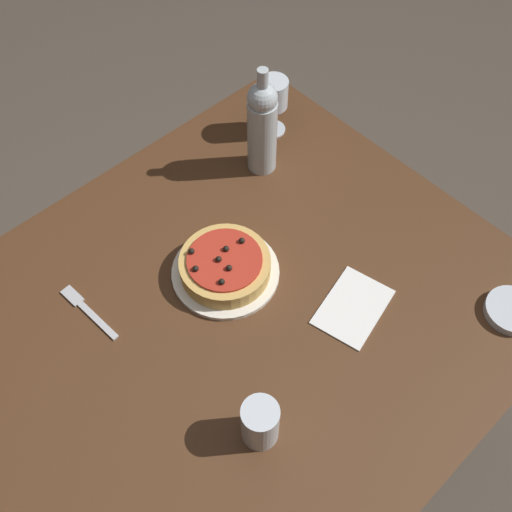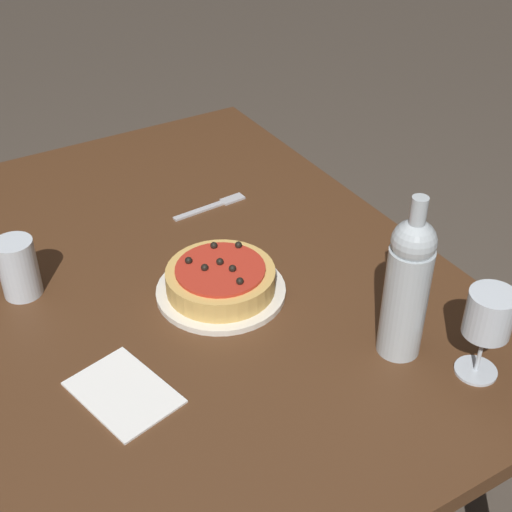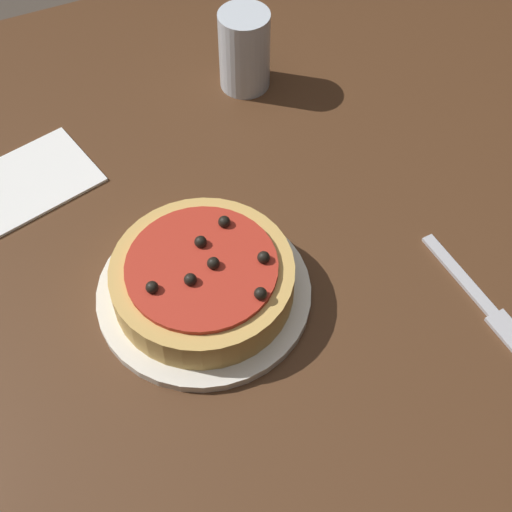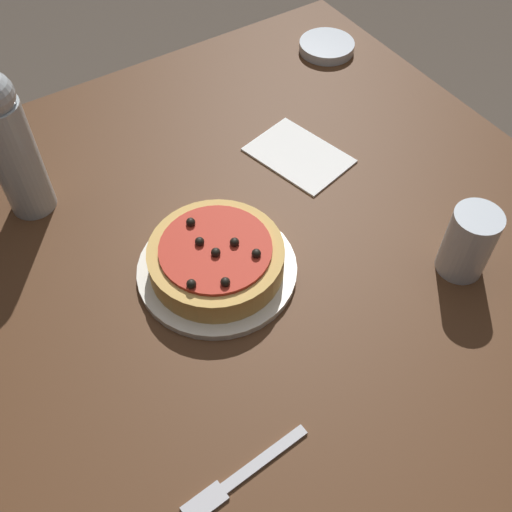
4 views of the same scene
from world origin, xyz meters
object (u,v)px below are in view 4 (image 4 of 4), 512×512
at_px(wine_bottle, 9,142).
at_px(water_cup, 468,243).
at_px(dining_table, 295,314).
at_px(fork, 239,478).
at_px(side_bowl, 327,46).
at_px(dinner_plate, 217,269).
at_px(pizza, 216,258).

relative_size(wine_bottle, water_cup, 2.58).
bearing_deg(dining_table, wine_bottle, -144.04).
xyz_separation_m(water_cup, fork, (0.09, -0.46, -0.06)).
xyz_separation_m(wine_bottle, fork, (0.58, 0.05, -0.13)).
xyz_separation_m(dining_table, water_cup, (0.10, 0.23, 0.14)).
bearing_deg(fork, side_bowl, -137.40).
distance_m(wine_bottle, water_cup, 0.71).
xyz_separation_m(dinner_plate, fork, (0.29, -0.14, -0.00)).
bearing_deg(dinner_plate, pizza, -24.97).
xyz_separation_m(wine_bottle, side_bowl, (-0.10, 0.69, -0.13)).
relative_size(pizza, side_bowl, 1.74).
bearing_deg(water_cup, wine_bottle, -133.56).
relative_size(wine_bottle, side_bowl, 2.56).
xyz_separation_m(dining_table, dinner_plate, (-0.09, -0.09, 0.08)).
xyz_separation_m(water_cup, side_bowl, (-0.58, 0.18, -0.05)).
xyz_separation_m(pizza, wine_bottle, (-0.29, -0.19, 0.10)).
xyz_separation_m(dining_table, fork, (0.20, -0.23, 0.08)).
height_order(wine_bottle, side_bowl, wine_bottle).
xyz_separation_m(side_bowl, fork, (0.67, -0.64, -0.01)).
xyz_separation_m(wine_bottle, water_cup, (0.48, 0.51, -0.08)).
relative_size(side_bowl, fork, 0.65).
relative_size(dining_table, dinner_plate, 5.34).
height_order(dinner_plate, pizza, pizza).
bearing_deg(pizza, wine_bottle, -147.08).
bearing_deg(dining_table, pizza, -135.70).
relative_size(dining_table, side_bowl, 11.10).
bearing_deg(wine_bottle, dining_table, 35.96).
bearing_deg(pizza, water_cup, 58.90).
height_order(dining_table, dinner_plate, dinner_plate).
xyz_separation_m(dinner_plate, water_cup, (0.19, 0.32, 0.05)).
height_order(dinner_plate, fork, dinner_plate).
height_order(dining_table, side_bowl, side_bowl).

